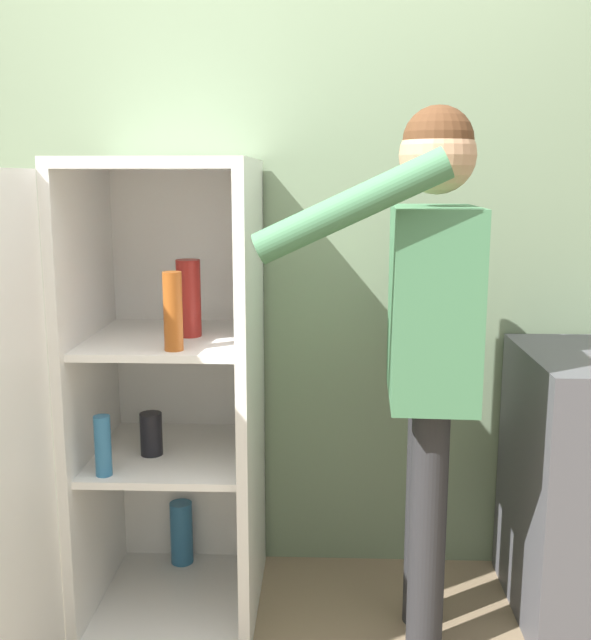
# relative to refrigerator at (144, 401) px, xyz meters

# --- Properties ---
(wall_back) EXTENTS (7.00, 0.06, 2.55)m
(wall_back) POSITION_rel_refrigerator_xyz_m (0.41, 0.45, 0.50)
(wall_back) COLOR gray
(wall_back) RESTS_ON ground_plane
(refrigerator) EXTENTS (0.68, 1.22, 1.56)m
(refrigerator) POSITION_rel_refrigerator_xyz_m (0.00, 0.00, 0.00)
(refrigerator) COLOR white
(refrigerator) RESTS_ON ground_plane
(person) EXTENTS (0.67, 0.59, 1.71)m
(person) POSITION_rel_refrigerator_xyz_m (0.91, -0.09, 0.31)
(person) COLOR #262628
(person) RESTS_ON ground_plane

